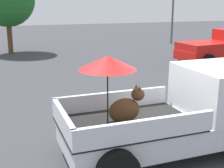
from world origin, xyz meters
name	(u,v)px	position (x,y,z in m)	size (l,w,h in m)	color
ground_plane	(173,151)	(0.00, 0.00, 0.00)	(80.00, 80.00, 0.00)	#38383D
pickup_truck_main	(191,109)	(0.43, 0.01, 0.97)	(5.09, 2.34, 2.30)	black
pickup_truck_red	(222,47)	(7.85, 8.50, 0.87)	(4.98, 2.62, 1.80)	black
motel_sign	(173,2)	(9.23, 16.49, 3.26)	(1.40, 0.16, 4.59)	#59595B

